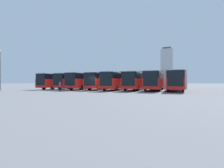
{
  "coord_description": "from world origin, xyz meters",
  "views": [
    {
      "loc": [
        -15.07,
        25.84,
        1.48
      ],
      "look_at": [
        -0.57,
        -5.9,
        1.19
      ],
      "focal_mm": 28.0,
      "sensor_mm": 36.0,
      "label": 1
    }
  ],
  "objects_px": {
    "bus_2": "(136,80)",
    "bus_5": "(85,81)",
    "bus_6": "(74,81)",
    "pedestrian": "(60,86)",
    "bus_1": "(155,80)",
    "bus_7": "(59,81)",
    "bus_4": "(102,81)",
    "lamppost": "(0,67)",
    "bus_0": "(175,80)",
    "bus_3": "(117,81)"
  },
  "relations": [
    {
      "from": "bus_2",
      "to": "bus_5",
      "type": "bearing_deg",
      "value": 1.16
    },
    {
      "from": "bus_6",
      "to": "pedestrian",
      "type": "distance_m",
      "value": 8.87
    },
    {
      "from": "bus_1",
      "to": "bus_7",
      "type": "height_order",
      "value": "same"
    },
    {
      "from": "bus_4",
      "to": "bus_5",
      "type": "bearing_deg",
      "value": 10.09
    },
    {
      "from": "bus_5",
      "to": "bus_7",
      "type": "bearing_deg",
      "value": -4.87
    },
    {
      "from": "bus_7",
      "to": "pedestrian",
      "type": "bearing_deg",
      "value": 127.63
    },
    {
      "from": "bus_5",
      "to": "bus_4",
      "type": "bearing_deg",
      "value": -169.91
    },
    {
      "from": "bus_6",
      "to": "bus_7",
      "type": "bearing_deg",
      "value": 9.41
    },
    {
      "from": "bus_4",
      "to": "lamppost",
      "type": "relative_size",
      "value": 1.62
    },
    {
      "from": "bus_4",
      "to": "bus_5",
      "type": "distance_m",
      "value": 3.69
    },
    {
      "from": "bus_0",
      "to": "bus_5",
      "type": "xyz_separation_m",
      "value": [
        17.83,
        0.84,
        0.0
      ]
    },
    {
      "from": "bus_6",
      "to": "pedestrian",
      "type": "bearing_deg",
      "value": 106.04
    },
    {
      "from": "bus_0",
      "to": "bus_7",
      "type": "relative_size",
      "value": 1.0
    },
    {
      "from": "bus_2",
      "to": "bus_6",
      "type": "height_order",
      "value": "same"
    },
    {
      "from": "bus_0",
      "to": "bus_2",
      "type": "height_order",
      "value": "same"
    },
    {
      "from": "bus_7",
      "to": "lamppost",
      "type": "distance_m",
      "value": 11.82
    },
    {
      "from": "bus_3",
      "to": "bus_4",
      "type": "height_order",
      "value": "same"
    },
    {
      "from": "bus_0",
      "to": "bus_3",
      "type": "bearing_deg",
      "value": -1.25
    },
    {
      "from": "bus_0",
      "to": "bus_6",
      "type": "height_order",
      "value": "same"
    },
    {
      "from": "bus_0",
      "to": "bus_4",
      "type": "distance_m",
      "value": 14.26
    },
    {
      "from": "pedestrian",
      "to": "lamppost",
      "type": "bearing_deg",
      "value": 86.05
    },
    {
      "from": "lamppost",
      "to": "bus_7",
      "type": "bearing_deg",
      "value": -110.43
    },
    {
      "from": "bus_3",
      "to": "pedestrian",
      "type": "distance_m",
      "value": 10.69
    },
    {
      "from": "bus_3",
      "to": "bus_7",
      "type": "relative_size",
      "value": 1.0
    },
    {
      "from": "bus_1",
      "to": "pedestrian",
      "type": "height_order",
      "value": "bus_1"
    },
    {
      "from": "bus_2",
      "to": "bus_3",
      "type": "height_order",
      "value": "same"
    },
    {
      "from": "bus_1",
      "to": "bus_3",
      "type": "distance_m",
      "value": 7.18
    },
    {
      "from": "bus_3",
      "to": "bus_5",
      "type": "distance_m",
      "value": 7.13
    },
    {
      "from": "pedestrian",
      "to": "bus_7",
      "type": "bearing_deg",
      "value": 20.42
    },
    {
      "from": "bus_0",
      "to": "pedestrian",
      "type": "xyz_separation_m",
      "value": [
        18.25,
        8.17,
        -1.01
      ]
    },
    {
      "from": "bus_5",
      "to": "pedestrian",
      "type": "xyz_separation_m",
      "value": [
        0.42,
        7.32,
        -1.01
      ]
    },
    {
      "from": "bus_1",
      "to": "bus_4",
      "type": "xyz_separation_m",
      "value": [
        10.7,
        0.09,
        0.0
      ]
    },
    {
      "from": "bus_3",
      "to": "bus_5",
      "type": "height_order",
      "value": "same"
    },
    {
      "from": "bus_2",
      "to": "bus_5",
      "type": "xyz_separation_m",
      "value": [
        10.7,
        1.12,
        0.0
      ]
    },
    {
      "from": "bus_1",
      "to": "bus_5",
      "type": "distance_m",
      "value": 14.3
    },
    {
      "from": "bus_4",
      "to": "lamppost",
      "type": "height_order",
      "value": "lamppost"
    },
    {
      "from": "bus_0",
      "to": "bus_7",
      "type": "xyz_separation_m",
      "value": [
        24.96,
        0.84,
        0.0
      ]
    },
    {
      "from": "bus_6",
      "to": "bus_7",
      "type": "relative_size",
      "value": 1.0
    },
    {
      "from": "bus_1",
      "to": "pedestrian",
      "type": "xyz_separation_m",
      "value": [
        14.69,
        8.37,
        -1.01
      ]
    },
    {
      "from": "bus_3",
      "to": "lamppost",
      "type": "height_order",
      "value": "lamppost"
    },
    {
      "from": "bus_2",
      "to": "lamppost",
      "type": "bearing_deg",
      "value": 23.84
    },
    {
      "from": "pedestrian",
      "to": "bus_2",
      "type": "bearing_deg",
      "value": -74.84
    },
    {
      "from": "bus_1",
      "to": "bus_4",
      "type": "distance_m",
      "value": 10.7
    },
    {
      "from": "bus_5",
      "to": "lamppost",
      "type": "distance_m",
      "value": 15.75
    },
    {
      "from": "bus_2",
      "to": "pedestrian",
      "type": "height_order",
      "value": "bus_2"
    },
    {
      "from": "bus_2",
      "to": "bus_4",
      "type": "xyz_separation_m",
      "value": [
        7.13,
        0.17,
        0.0
      ]
    },
    {
      "from": "bus_5",
      "to": "lamppost",
      "type": "bearing_deg",
      "value": 39.29
    },
    {
      "from": "bus_6",
      "to": "lamppost",
      "type": "height_order",
      "value": "lamppost"
    },
    {
      "from": "bus_2",
      "to": "bus_7",
      "type": "distance_m",
      "value": 17.86
    },
    {
      "from": "bus_0",
      "to": "bus_7",
      "type": "distance_m",
      "value": 24.97
    }
  ]
}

